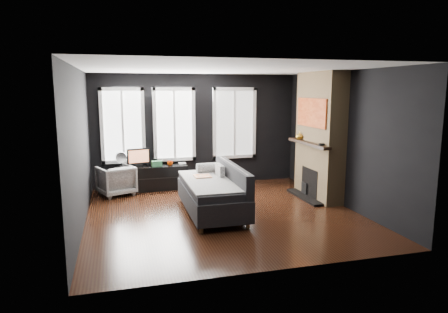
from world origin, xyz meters
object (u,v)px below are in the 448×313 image
object	(u,v)px
sofa	(212,190)
book	(178,159)
mantel_vase	(300,136)
armchair	(116,179)
monitor	(138,156)
media_console	(151,178)
mug	(170,163)

from	to	relation	value
sofa	book	world-z (taller)	sofa
mantel_vase	armchair	bearing A→B (deg)	167.32
monitor	mantel_vase	distance (m)	3.70
media_console	book	size ratio (longest dim) A/B	6.86
armchair	media_console	distance (m)	0.86
media_console	monitor	world-z (taller)	monitor
media_console	armchair	bearing A→B (deg)	-160.91
sofa	book	size ratio (longest dim) A/B	9.02
monitor	mug	size ratio (longest dim) A/B	4.05
sofa	monitor	bearing A→B (deg)	120.18
mug	mantel_vase	world-z (taller)	mantel_vase
book	mantel_vase	xyz separation A→B (m)	(2.54, -1.28, 0.62)
media_console	mug	world-z (taller)	mug
monitor	media_console	bearing A→B (deg)	-8.65
armchair	media_console	size ratio (longest dim) A/B	0.44
sofa	armchair	xyz separation A→B (m)	(-1.75, 1.88, -0.10)
monitor	mantel_vase	size ratio (longest dim) A/B	3.12
armchair	media_console	xyz separation A→B (m)	(0.80, 0.29, -0.08)
armchair	monitor	size ratio (longest dim) A/B	1.35
sofa	mug	xyz separation A→B (m)	(-0.51, 2.09, 0.17)
media_console	mantel_vase	size ratio (longest dim) A/B	9.54
sofa	mantel_vase	world-z (taller)	mantel_vase
mantel_vase	mug	bearing A→B (deg)	157.95
armchair	mug	xyz separation A→B (m)	(1.24, 0.22, 0.27)
sofa	armchair	distance (m)	2.57
armchair	mantel_vase	size ratio (longest dim) A/B	4.21
media_console	monitor	bearing A→B (deg)	-176.69
monitor	book	size ratio (longest dim) A/B	2.24
armchair	mantel_vase	xyz separation A→B (m)	(4.00, -0.90, 0.95)
sofa	mug	distance (m)	2.16
monitor	book	xyz separation A→B (m)	(0.94, 0.11, -0.12)
media_console	monitor	distance (m)	0.60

